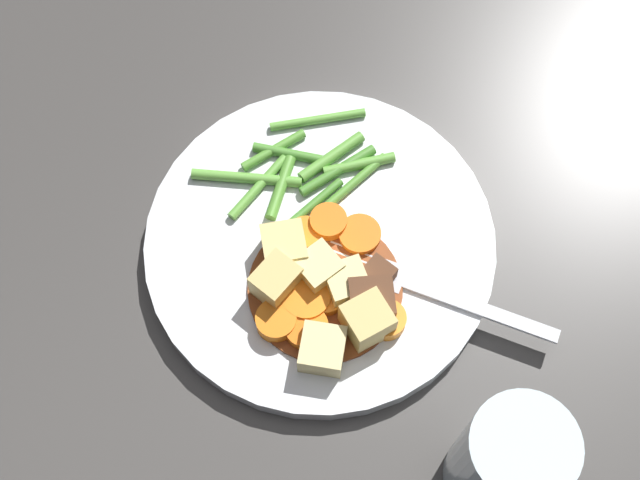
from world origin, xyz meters
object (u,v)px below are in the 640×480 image
object	(u,v)px
carrot_slice_2	(360,235)
meat_chunk_0	(371,302)
carrot_slice_7	(328,222)
potato_chunk_4	(276,281)
carrot_slice_6	(276,321)
fork	(432,291)
carrot_slice_4	(306,328)
potato_chunk_5	(323,349)
potato_chunk_1	(352,281)
water_glass	(507,462)
carrot_slice_1	(306,233)
dinner_plate	(320,245)
potato_chunk_2	(361,323)
meat_chunk_1	(378,275)
carrot_slice_0	(306,297)
carrot_slice_5	(326,295)
potato_chunk_0	(282,244)
carrot_slice_3	(386,320)
potato_chunk_3	(318,269)

from	to	relation	value
carrot_slice_2	meat_chunk_0	xyz separation A→B (m)	(0.05, -0.02, 0.01)
carrot_slice_7	potato_chunk_4	world-z (taller)	potato_chunk_4
carrot_slice_2	meat_chunk_0	size ratio (longest dim) A/B	1.01
carrot_slice_6	fork	distance (m)	0.11
carrot_slice_4	potato_chunk_5	distance (m)	0.02
potato_chunk_1	water_glass	world-z (taller)	water_glass
carrot_slice_1	dinner_plate	bearing A→B (deg)	46.54
carrot_slice_1	water_glass	bearing A→B (deg)	10.63
carrot_slice_2	carrot_slice_7	size ratio (longest dim) A/B	1.13
dinner_plate	potato_chunk_2	distance (m)	0.08
potato_chunk_4	fork	world-z (taller)	potato_chunk_4
carrot_slice_7	potato_chunk_2	distance (m)	0.08
carrot_slice_4	fork	distance (m)	0.09
carrot_slice_4	meat_chunk_1	size ratio (longest dim) A/B	1.53
carrot_slice_0	fork	bearing A→B (deg)	68.28
potato_chunk_1	fork	bearing A→B (deg)	60.21
potato_chunk_1	meat_chunk_0	size ratio (longest dim) A/B	0.92
carrot_slice_5	potato_chunk_4	bearing A→B (deg)	-126.62
carrot_slice_0	potato_chunk_5	world-z (taller)	potato_chunk_5
carrot_slice_0	potato_chunk_0	bearing A→B (deg)	178.39
meat_chunk_1	fork	bearing A→B (deg)	49.68
carrot_slice_0	carrot_slice_6	bearing A→B (deg)	-75.39
carrot_slice_0	carrot_slice_6	world-z (taller)	same
carrot_slice_2	carrot_slice_4	xyz separation A→B (m)	(0.05, -0.07, 0.00)
potato_chunk_1	carrot_slice_2	bearing A→B (deg)	144.47
carrot_slice_3	potato_chunk_0	size ratio (longest dim) A/B	0.91
meat_chunk_1	fork	distance (m)	0.04
potato_chunk_1	meat_chunk_1	size ratio (longest dim) A/B	1.40
carrot_slice_6	carrot_slice_4	bearing A→B (deg)	50.81
carrot_slice_2	carrot_slice_6	distance (m)	0.09
potato_chunk_2	potato_chunk_1	bearing A→B (deg)	164.79
carrot_slice_4	water_glass	size ratio (longest dim) A/B	0.27
carrot_slice_7	potato_chunk_1	bearing A→B (deg)	-7.30
carrot_slice_3	carrot_slice_7	bearing A→B (deg)	-177.59
carrot_slice_1	water_glass	world-z (taller)	water_glass
carrot_slice_1	carrot_slice_4	xyz separation A→B (m)	(0.07, -0.03, 0.00)
potato_chunk_0	potato_chunk_3	size ratio (longest dim) A/B	1.10
carrot_slice_3	fork	xyz separation A→B (m)	(-0.01, 0.04, -0.00)
carrot_slice_2	carrot_slice_4	size ratio (longest dim) A/B	1.01
carrot_slice_3	potato_chunk_4	bearing A→B (deg)	-133.95
carrot_slice_5	fork	size ratio (longest dim) A/B	0.22
carrot_slice_3	potato_chunk_5	world-z (taller)	potato_chunk_5
carrot_slice_5	dinner_plate	bearing A→B (deg)	159.21
potato_chunk_3	meat_chunk_0	world-z (taller)	meat_chunk_0
carrot_slice_7	meat_chunk_0	distance (m)	0.07
carrot_slice_3	water_glass	distance (m)	0.13
carrot_slice_1	carrot_slice_6	xyz separation A→B (m)	(0.05, -0.05, 0.00)
meat_chunk_0	water_glass	distance (m)	0.14
carrot_slice_1	potato_chunk_1	world-z (taller)	potato_chunk_1
carrot_slice_6	potato_chunk_2	world-z (taller)	potato_chunk_2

